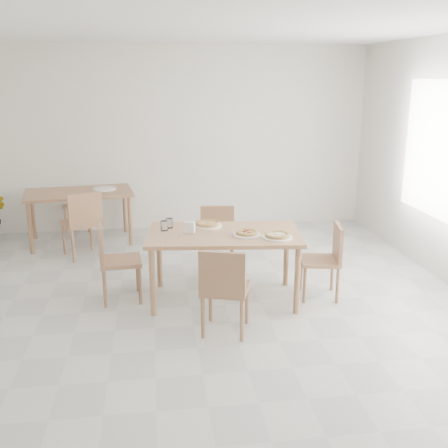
{
  "coord_description": "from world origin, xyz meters",
  "views": [
    {
      "loc": [
        -0.34,
        -4.61,
        2.32
      ],
      "look_at": [
        0.38,
        0.59,
        0.84
      ],
      "focal_mm": 42.0,
      "sensor_mm": 36.0,
      "label": 1
    }
  ],
  "objects": [
    {
      "name": "pizza_margherita",
      "position": [
        0.24,
        0.86,
        0.78
      ],
      "size": [
        0.31,
        0.31,
        0.03
      ],
      "rotation": [
        0.0,
        0.0,
        -0.22
      ],
      "color": "tan",
      "rests_on": "plate_margherita"
    },
    {
      "name": "tumbler_a",
      "position": [
        -0.18,
        0.86,
        0.8
      ],
      "size": [
        0.08,
        0.08,
        0.1
      ],
      "primitive_type": "cylinder",
      "color": "white",
      "rests_on": "main_table"
    },
    {
      "name": "chair_north",
      "position": [
        0.41,
        1.38,
        0.48
      ],
      "size": [
        0.45,
        0.45,
        0.82
      ],
      "rotation": [
        0.0,
        0.0,
        -0.12
      ],
      "color": "#A27351",
      "rests_on": "ground"
    },
    {
      "name": "plate_margherita",
      "position": [
        0.24,
        0.86,
        0.76
      ],
      "size": [
        0.31,
        0.31,
        0.02
      ],
      "primitive_type": "cylinder",
      "color": "white",
      "rests_on": "main_table"
    },
    {
      "name": "second_table",
      "position": [
        -1.39,
        2.9,
        0.67
      ],
      "size": [
        1.59,
        1.06,
        0.75
      ],
      "rotation": [
        0.0,
        0.0,
        0.15
      ],
      "color": "#A27351",
      "rests_on": "ground"
    },
    {
      "name": "plate_pepperoni",
      "position": [
        0.6,
        0.46,
        0.76
      ],
      "size": [
        0.29,
        0.29,
        0.02
      ],
      "primitive_type": "cylinder",
      "color": "white",
      "rests_on": "main_table"
    },
    {
      "name": "chair_south",
      "position": [
        0.27,
        -0.22,
        0.49
      ],
      "size": [
        0.53,
        0.53,
        0.85
      ],
      "rotation": [
        0.0,
        0.0,
        2.83
      ],
      "color": "#A27351",
      "rests_on": "ground"
    },
    {
      "name": "pizza_mushroom",
      "position": [
        0.89,
        0.33,
        0.78
      ],
      "size": [
        0.34,
        0.34,
        0.03
      ],
      "rotation": [
        0.0,
        0.0,
        -0.42
      ],
      "color": "tan",
      "rests_on": "plate_mushroom"
    },
    {
      "name": "tumbler_b",
      "position": [
        -0.24,
        0.76,
        0.8
      ],
      "size": [
        0.08,
        0.08,
        0.1
      ],
      "primitive_type": "cylinder",
      "color": "white",
      "rests_on": "main_table"
    },
    {
      "name": "chair_west",
      "position": [
        -0.79,
        0.73,
        0.5
      ],
      "size": [
        0.46,
        0.46,
        0.86
      ],
      "rotation": [
        0.0,
        0.0,
        1.66
      ],
      "color": "#A27351",
      "rests_on": "ground"
    },
    {
      "name": "fork_b",
      "position": [
        -0.06,
        0.57,
        0.75
      ],
      "size": [
        0.1,
        0.16,
        0.01
      ],
      "primitive_type": "cube",
      "rotation": [
        0.0,
        0.0,
        -0.5
      ],
      "color": "silver",
      "rests_on": "main_table"
    },
    {
      "name": "plate_empty",
      "position": [
        -1.04,
        2.99,
        0.76
      ],
      "size": [
        0.32,
        0.32,
        0.02
      ],
      "primitive_type": "cylinder",
      "color": "white",
      "rests_on": "second_table"
    },
    {
      "name": "chair_back_s",
      "position": [
        -1.26,
        2.18,
        0.52
      ],
      "size": [
        0.59,
        0.59,
        0.9
      ],
      "rotation": [
        0.0,
        0.0,
        3.59
      ],
      "color": "#A27351",
      "rests_on": "ground"
    },
    {
      "name": "pizza_pepperoni",
      "position": [
        0.6,
        0.46,
        0.78
      ],
      "size": [
        0.25,
        0.25,
        0.03
      ],
      "rotation": [
        0.0,
        0.0,
        0.11
      ],
      "color": "tan",
      "rests_on": "plate_pepperoni"
    },
    {
      "name": "napkin_holder",
      "position": [
        0.02,
        0.6,
        0.81
      ],
      "size": [
        0.13,
        0.1,
        0.13
      ],
      "rotation": [
        0.0,
        0.0,
        -0.4
      ],
      "color": "silver",
      "rests_on": "main_table"
    },
    {
      "name": "chair_back_n",
      "position": [
        -1.52,
        3.64,
        0.47
      ],
      "size": [
        0.4,
        0.4,
        0.81
      ],
      "rotation": [
        0.0,
        0.0,
        -0.01
      ],
      "color": "#A27351",
      "rests_on": "ground"
    },
    {
      "name": "chair_east",
      "position": [
        1.49,
        0.51,
        0.47
      ],
      "size": [
        0.47,
        0.47,
        0.82
      ],
      "rotation": [
        0.0,
        0.0,
        -1.74
      ],
      "color": "#A27351",
      "rests_on": "ground"
    },
    {
      "name": "fork_a",
      "position": [
        -0.23,
        0.39,
        0.75
      ],
      "size": [
        0.05,
        0.18,
        0.01
      ],
      "primitive_type": "cube",
      "rotation": [
        0.0,
        0.0,
        -0.18
      ],
      "color": "silver",
      "rests_on": "main_table"
    },
    {
      "name": "main_table",
      "position": [
        0.38,
        0.59,
        0.67
      ],
      "size": [
        1.67,
        1.06,
        0.75
      ],
      "rotation": [
        0.0,
        0.0,
        -0.11
      ],
      "color": "tan",
      "rests_on": "ground"
    },
    {
      "name": "plate_mushroom",
      "position": [
        0.89,
        0.33,
        0.76
      ],
      "size": [
        0.31,
        0.31,
        0.02
      ],
      "primitive_type": "cylinder",
      "color": "white",
      "rests_on": "main_table"
    }
  ]
}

